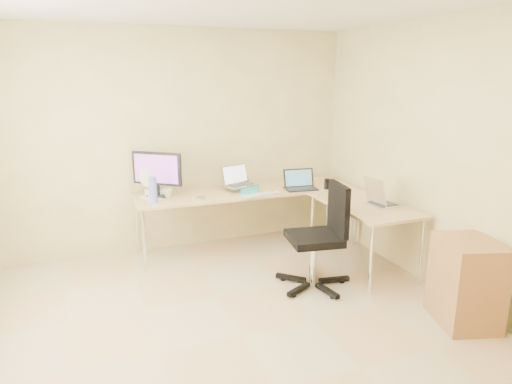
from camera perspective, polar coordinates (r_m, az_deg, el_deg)
name	(u,v)px	position (r m, az deg, el deg)	size (l,w,h in m)	color
floor	(241,336)	(3.95, -1.81, -17.30)	(4.50, 4.50, 0.00)	tan
wall_back	(178,141)	(5.59, -9.58, 6.20)	(4.50, 4.50, 0.00)	beige
wall_front	(480,334)	(1.63, 25.95, -15.49)	(4.50, 4.50, 0.00)	beige
wall_right	(459,162)	(4.57, 23.79, 3.40)	(4.50, 4.50, 0.00)	beige
desk_main	(247,219)	(5.62, -1.08, -3.36)	(2.65, 0.70, 0.73)	tan
desk_return	(362,235)	(5.19, 13.00, -5.24)	(0.70, 1.30, 0.73)	tan
monitor	(157,174)	(5.30, -12.11, 2.18)	(0.60, 0.19, 0.51)	black
book_stack	(250,189)	(5.45, -0.74, 0.32)	(0.20, 0.27, 0.05)	teal
laptop_center	(240,176)	(5.49, -2.00, 1.99)	(0.38, 0.29, 0.24)	#B6B6B6
laptop_black	(301,180)	(5.54, 5.59, 1.52)	(0.38, 0.28, 0.24)	black
keyboard	(257,195)	(5.25, 0.17, -0.38)	(0.39, 0.11, 0.02)	silver
mouse	(276,193)	(5.33, 2.53, -0.06)	(0.09, 0.06, 0.03)	silver
mug	(168,193)	(5.27, -10.80, -0.06)	(0.11, 0.11, 0.11)	silver
cd_stack	(201,199)	(5.12, -6.83, -0.80)	(0.12, 0.12, 0.03)	#B5B4D6
water_bottle	(153,190)	(5.08, -12.57, 0.29)	(0.08, 0.08, 0.28)	#5B78CD
papers	(152,198)	(5.28, -12.77, -0.72)	(0.19, 0.27, 0.01)	silver
white_box	(155,192)	(5.40, -12.32, 0.03)	(0.21, 0.15, 0.08)	silver
desk_fan	(150,181)	(5.41, -12.98, 1.31)	(0.25, 0.25, 0.31)	white
black_cup	(327,184)	(5.62, 8.78, 0.99)	(0.07, 0.07, 0.12)	black
laptop_return	(384,194)	(5.03, 15.48, -0.22)	(0.29, 0.37, 0.25)	silver
office_chair	(314,239)	(4.60, 7.17, -5.77)	(0.63, 0.63, 1.06)	black
cabinet	(466,283)	(4.35, 24.51, -10.20)	(0.44, 0.55, 0.76)	#A7753F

